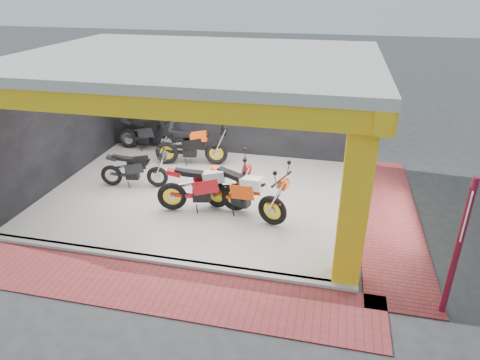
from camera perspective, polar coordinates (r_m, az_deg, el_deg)
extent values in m
plane|color=#2D2D30|center=(9.89, -8.61, -7.38)|extent=(80.00, 80.00, 0.00)
cube|color=white|center=(11.49, -5.11, -1.95)|extent=(8.00, 6.00, 0.10)
cube|color=beige|center=(10.37, -5.88, 15.78)|extent=(8.40, 6.40, 0.20)
cube|color=black|center=(13.67, -1.41, 10.28)|extent=(8.20, 0.20, 3.50)
cube|color=black|center=(12.68, -23.51, 6.96)|extent=(0.20, 6.20, 3.50)
cube|color=yellow|center=(7.81, 15.01, -2.63)|extent=(0.50, 0.50, 3.50)
cube|color=yellow|center=(7.71, -12.86, 9.68)|extent=(8.40, 0.30, 0.40)
cube|color=yellow|center=(9.92, 17.29, 12.61)|extent=(0.30, 6.40, 0.40)
cube|color=white|center=(9.09, -10.93, -10.45)|extent=(8.00, 0.20, 0.10)
cube|color=maroon|center=(8.56, -12.98, -13.56)|extent=(9.00, 1.40, 0.03)
cube|color=maroon|center=(11.14, 19.22, -4.53)|extent=(1.40, 7.00, 0.03)
cylinder|color=maroon|center=(7.87, 27.01, -8.32)|extent=(0.10, 0.10, 2.60)
cube|color=white|center=(7.55, 28.01, -4.00)|extent=(0.13, 0.35, 0.83)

